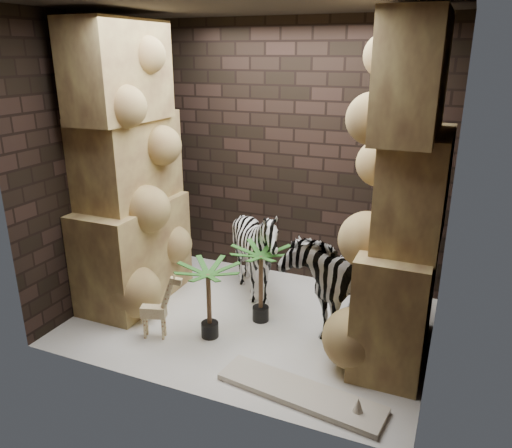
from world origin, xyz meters
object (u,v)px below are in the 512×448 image
at_px(giraffe_toy, 153,305).
at_px(surfboard, 300,393).
at_px(zebra_right, 336,265).
at_px(palm_back, 209,301).
at_px(zebra_left, 256,256).
at_px(palm_front, 261,284).

height_order(giraffe_toy, surfboard, giraffe_toy).
relative_size(zebra_right, giraffe_toy, 1.89).
distance_m(zebra_right, giraffe_toy, 1.80).
height_order(palm_back, surfboard, palm_back).
bearing_deg(zebra_left, surfboard, -53.15).
bearing_deg(giraffe_toy, surfboard, -26.71).
height_order(zebra_left, palm_front, zebra_left).
height_order(zebra_left, surfboard, zebra_left).
xyz_separation_m(zebra_right, palm_back, (-1.05, -0.68, -0.28)).
relative_size(giraffe_toy, palm_front, 0.86).
bearing_deg(zebra_right, giraffe_toy, -140.49).
relative_size(zebra_right, zebra_left, 1.17).
bearing_deg(giraffe_toy, palm_front, 23.73).
distance_m(zebra_right, palm_front, 0.78).
xyz_separation_m(zebra_left, surfboard, (0.99, -1.42, -0.49)).
distance_m(zebra_right, zebra_left, 0.99).
bearing_deg(palm_back, palm_front, 54.85).
height_order(giraffe_toy, palm_front, palm_front).
distance_m(palm_front, surfboard, 1.29).
bearing_deg(surfboard, zebra_right, 99.59).
distance_m(zebra_left, surfboard, 1.80).
distance_m(zebra_right, palm_back, 1.28).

